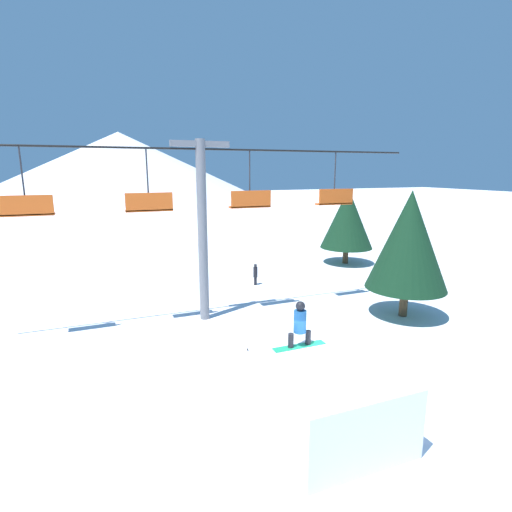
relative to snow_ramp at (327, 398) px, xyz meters
name	(u,v)px	position (x,y,z in m)	size (l,w,h in m)	color
ground_plane	(344,416)	(0.76, 0.30, -0.86)	(220.00, 220.00, 0.00)	white
mountain_ridge	(120,166)	(0.76, 87.14, 6.36)	(62.36, 62.36, 14.44)	silver
snow_ramp	(327,398)	(0.00, 0.00, 0.00)	(2.92, 3.41, 1.71)	white
snowboarder	(300,324)	(-0.12, 1.25, 1.49)	(1.49, 0.34, 1.28)	#1E9E6B
chairlift	(202,213)	(-0.86, 8.55, 3.76)	(19.97, 0.44, 7.59)	slate
pine_tree_near	(409,240)	(7.43, 5.62, 2.56)	(3.45, 3.45, 5.56)	#4C3823
pine_tree_far	(347,219)	(10.94, 15.26, 2.27)	(3.55, 3.55, 5.17)	#4C3823
distant_skier	(255,273)	(3.13, 12.60, -0.19)	(0.24, 0.24, 1.23)	black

